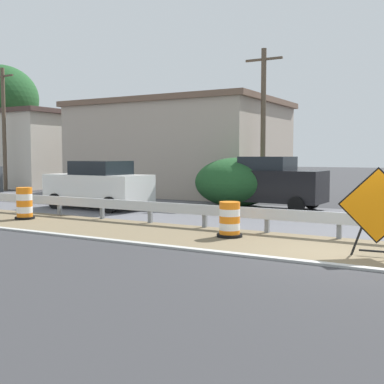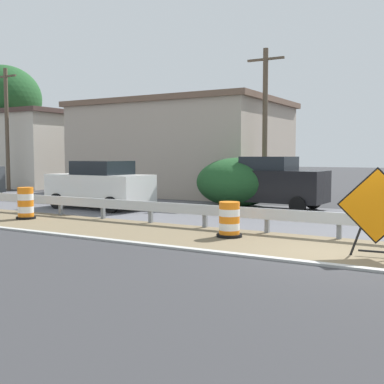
{
  "view_description": "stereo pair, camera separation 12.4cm",
  "coord_description": "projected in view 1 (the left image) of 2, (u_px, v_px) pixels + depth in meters",
  "views": [
    {
      "loc": [
        -11.05,
        -2.28,
        2.22
      ],
      "look_at": [
        1.17,
        4.72,
        1.15
      ],
      "focal_mm": 45.66,
      "sensor_mm": 36.0,
      "label": 1
    },
    {
      "loc": [
        -10.99,
        -2.39,
        2.22
      ],
      "look_at": [
        1.17,
        4.72,
        1.15
      ],
      "focal_mm": 45.66,
      "sensor_mm": 36.0,
      "label": 2
    }
  ],
  "objects": [
    {
      "name": "tree_roadside",
      "position": [
        1.0,
        99.0,
        34.23
      ],
      "size": [
        5.18,
        5.18,
        8.51
      ],
      "color": "#4C3D2D",
      "rests_on": "ground"
    },
    {
      "name": "median_dirt_strip",
      "position": [
        355.0,
        251.0,
        11.3
      ],
      "size": [
        3.43,
        120.0,
        0.01
      ],
      "primitive_type": "cube",
      "color": "#706047",
      "rests_on": "ground"
    },
    {
      "name": "traffic_barrel_close",
      "position": [
        24.0,
        205.0,
        16.93
      ],
      "size": [
        0.68,
        0.68,
        1.1
      ],
      "color": "orange",
      "rests_on": "ground"
    },
    {
      "name": "ground_plane",
      "position": [
        350.0,
        255.0,
        10.86
      ],
      "size": [
        160.0,
        160.0,
        0.0
      ],
      "primitive_type": "plane",
      "color": "#333335"
    },
    {
      "name": "car_distant_a",
      "position": [
        271.0,
        183.0,
        20.13
      ],
      "size": [
        2.19,
        4.38,
        2.16
      ],
      "rotation": [
        0.0,
        0.0,
        -1.61
      ],
      "color": "black",
      "rests_on": "ground"
    },
    {
      "name": "traffic_barrel_nearest",
      "position": [
        230.0,
        221.0,
        13.24
      ],
      "size": [
        0.7,
        0.7,
        0.96
      ],
      "color": "orange",
      "rests_on": "ground"
    },
    {
      "name": "utility_pole_mid",
      "position": [
        4.0,
        127.0,
        30.25
      ],
      "size": [
        0.24,
        1.8,
        7.57
      ],
      "color": "brown",
      "rests_on": "ground"
    },
    {
      "name": "bush_roadside",
      "position": [
        236.0,
        182.0,
        21.04
      ],
      "size": [
        3.52,
        3.52,
        2.11
      ],
      "primitive_type": "ellipsoid",
      "color": "#1E4C23",
      "rests_on": "ground"
    },
    {
      "name": "guardrail_median",
      "position": [
        380.0,
        222.0,
        12.39
      ],
      "size": [
        0.18,
        44.75,
        0.71
      ],
      "color": "silver",
      "rests_on": "ground"
    },
    {
      "name": "roadside_shop_far",
      "position": [
        14.0,
        149.0,
        37.09
      ],
      "size": [
        8.5,
        13.2,
        5.27
      ],
      "color": "beige",
      "rests_on": "ground"
    },
    {
      "name": "curb_near_edge",
      "position": [
        336.0,
        266.0,
        9.73
      ],
      "size": [
        0.2,
        120.0,
        0.11
      ],
      "primitive_type": "cube",
      "color": "#ADADA8",
      "rests_on": "ground"
    },
    {
      "name": "car_trailing_far_lane",
      "position": [
        99.0,
        185.0,
        20.18
      ],
      "size": [
        2.28,
        4.55,
        1.98
      ],
      "rotation": [
        0.0,
        0.0,
        1.54
      ],
      "color": "silver",
      "rests_on": "ground"
    },
    {
      "name": "warning_sign_diamond",
      "position": [
        378.0,
        209.0,
        10.59
      ],
      "size": [
        0.21,
        1.67,
        1.98
      ],
      "rotation": [
        0.0,
        0.0,
        3.25
      ],
      "color": "black",
      "rests_on": "ground"
    },
    {
      "name": "utility_pole_near",
      "position": [
        263.0,
        123.0,
        22.87
      ],
      "size": [
        0.24,
        1.8,
        7.16
      ],
      "color": "brown",
      "rests_on": "ground"
    },
    {
      "name": "roadside_shop_near",
      "position": [
        180.0,
        148.0,
        28.5
      ],
      "size": [
        8.11,
        11.52,
        5.26
      ],
      "color": "#AD9E8E",
      "rests_on": "ground"
    }
  ]
}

